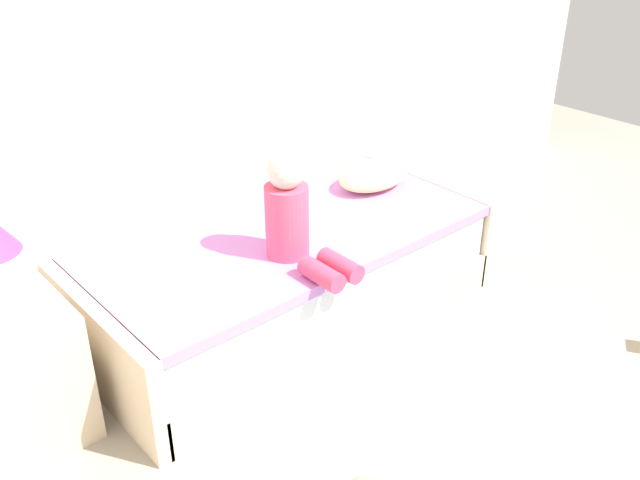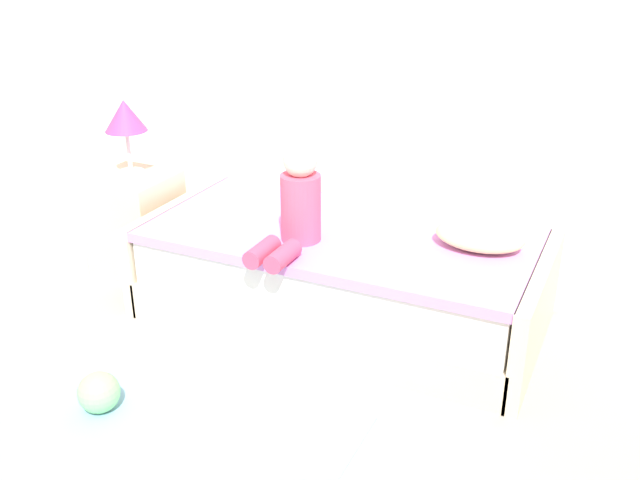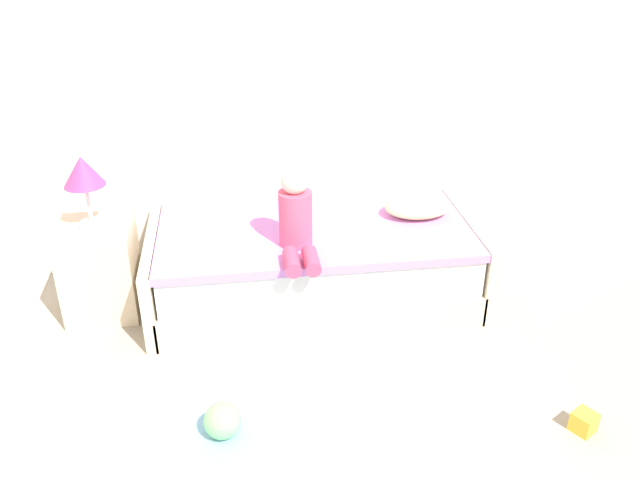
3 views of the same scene
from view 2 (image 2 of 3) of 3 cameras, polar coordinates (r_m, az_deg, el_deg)
name	(u,v)px [view 2 (image 2 of 3)]	position (r m, az deg, el deg)	size (l,w,h in m)	color
wall_rear	(328,24)	(4.12, 0.64, 16.84)	(7.20, 0.10, 2.90)	silver
bed	(340,275)	(3.81, 1.59, -2.79)	(2.11, 1.00, 0.50)	beige
nightstand	(137,223)	(4.46, -14.37, 1.33)	(0.44, 0.44, 0.60)	beige
table_lamp	(125,119)	(4.27, -15.24, 9.24)	(0.24, 0.24, 0.45)	silver
child_figure	(296,205)	(3.49, -1.90, 2.84)	(0.20, 0.51, 0.50)	#E04C6B
pillow	(480,235)	(3.57, 12.62, 0.36)	(0.44, 0.30, 0.13)	#F2E58C
toy_ball	(99,392)	(3.32, -17.20, -11.50)	(0.18, 0.18, 0.18)	#7FD872
area_rug	(147,443)	(3.14, -13.59, -15.42)	(1.60, 1.10, 0.01)	#7AA8CC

